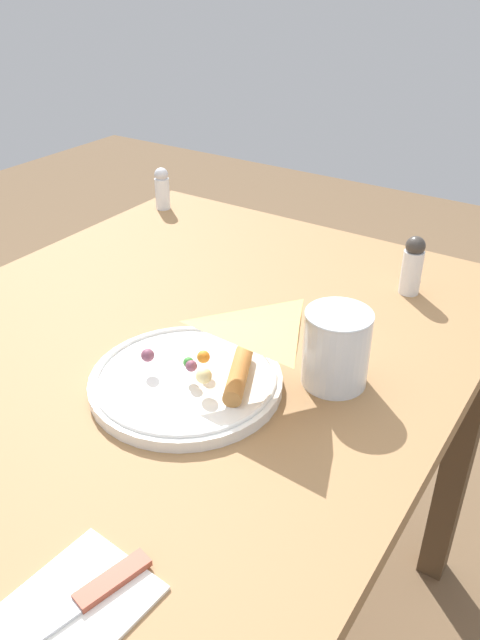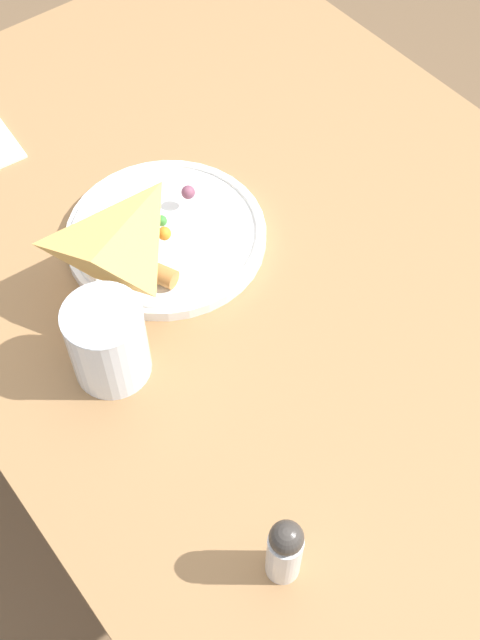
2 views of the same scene
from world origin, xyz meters
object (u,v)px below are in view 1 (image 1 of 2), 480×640
object	(u,v)px
napkin_folded	(54,626)
salt_shaker	(162,188)
butter_knife	(63,615)
pepper_shaker	(412,265)
dining_table	(158,413)
milk_glass	(336,350)
plate_pizza	(187,378)

from	to	relation	value
napkin_folded	salt_shaker	distance (m)	0.99
butter_knife	pepper_shaker	xyz separation A→B (m)	(-0.73, 0.04, 0.04)
dining_table	pepper_shaker	world-z (taller)	pepper_shaker
salt_shaker	pepper_shaker	size ratio (longest dim) A/B	0.91
milk_glass	salt_shaker	distance (m)	0.70
plate_pizza	pepper_shaker	bearing A→B (deg)	159.98
plate_pizza	milk_glass	bearing A→B (deg)	127.22
plate_pizza	pepper_shaker	distance (m)	0.44
plate_pizza	pepper_shaker	world-z (taller)	pepper_shaker
salt_shaker	milk_glass	bearing A→B (deg)	58.10
plate_pizza	salt_shaker	bearing A→B (deg)	-137.88
plate_pizza	milk_glass	xyz separation A→B (m)	(-0.12, 0.15, 0.04)
pepper_shaker	salt_shaker	bearing A→B (deg)	-97.44
dining_table	pepper_shaker	xyz separation A→B (m)	(-0.37, 0.24, 0.16)
napkin_folded	plate_pizza	bearing A→B (deg)	-161.50
dining_table	pepper_shaker	size ratio (longest dim) A/B	10.96
napkin_folded	salt_shaker	world-z (taller)	salt_shaker
napkin_folded	pepper_shaker	distance (m)	0.74
dining_table	salt_shaker	distance (m)	0.59
milk_glass	napkin_folded	distance (m)	0.45
milk_glass	napkin_folded	xyz separation A→B (m)	(0.45, -0.04, -0.05)
dining_table	butter_knife	bearing A→B (deg)	29.68
dining_table	napkin_folded	distance (m)	0.44
dining_table	butter_knife	distance (m)	0.43
napkin_folded	pepper_shaker	size ratio (longest dim) A/B	1.81
plate_pizza	butter_knife	bearing A→B (deg)	19.39
salt_shaker	pepper_shaker	xyz separation A→B (m)	(0.08, 0.59, 0.00)
dining_table	plate_pizza	size ratio (longest dim) A/B	4.37
dining_table	plate_pizza	xyz separation A→B (m)	(0.04, 0.09, 0.13)
butter_knife	salt_shaker	bearing A→B (deg)	-131.82
pepper_shaker	dining_table	bearing A→B (deg)	-32.90
dining_table	plate_pizza	distance (m)	0.16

